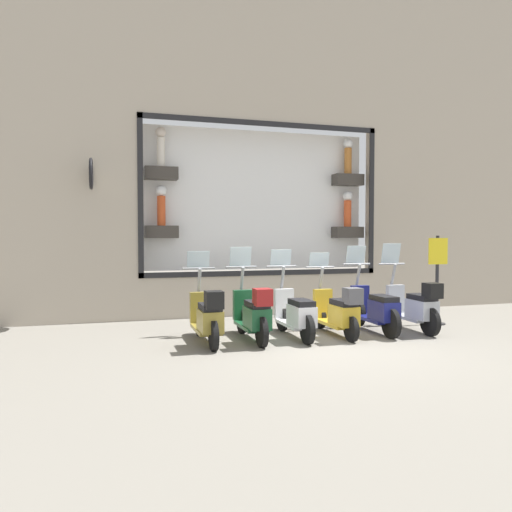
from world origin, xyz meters
TOP-DOWN VIEW (x-y plane):
  - ground_plane at (0.00, 0.00)m, footprint 120.00×120.00m
  - building_facade at (3.60, 0.00)m, footprint 1.24×36.00m
  - scooter_silver_0 at (0.64, -2.20)m, footprint 1.81×0.61m
  - scooter_navy_1 at (0.69, -1.39)m, footprint 1.81×0.60m
  - scooter_yellow_2 at (0.62, -0.57)m, footprint 1.79×0.60m
  - scooter_white_3 at (0.69, 0.25)m, footprint 1.80×0.60m
  - scooter_green_4 at (0.63, 1.06)m, footprint 1.80×0.60m
  - scooter_olive_5 at (0.63, 1.88)m, footprint 1.80×0.61m
  - shop_sign_post at (1.19, -3.12)m, footprint 0.36×0.45m

SIDE VIEW (x-z plane):
  - ground_plane at x=0.00m, z-range 0.00..0.00m
  - scooter_white_3 at x=0.69m, z-range -0.36..1.23m
  - scooter_navy_1 at x=0.69m, z-range -0.38..1.28m
  - scooter_yellow_2 at x=0.62m, z-range -0.31..1.22m
  - scooter_olive_5 at x=0.63m, z-range -0.32..1.25m
  - scooter_green_4 at x=0.63m, z-range -0.34..1.30m
  - scooter_silver_0 at x=0.64m, z-range -0.37..1.33m
  - shop_sign_post at x=1.19m, z-range 0.08..1.95m
  - building_facade at x=3.60m, z-range 0.12..10.89m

